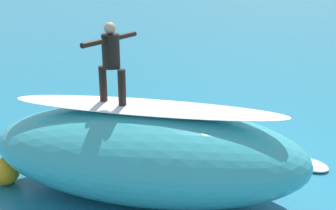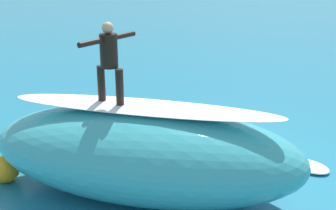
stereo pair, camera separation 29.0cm
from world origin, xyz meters
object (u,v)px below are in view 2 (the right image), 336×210
surfboard_riding (111,104)px  surfer_riding (109,57)px  surfboard_paddling (209,135)px  surfer_paddling (206,129)px  buoy_marker (6,169)px

surfboard_riding → surfer_riding: (0.00, 0.00, 0.98)m
surfboard_paddling → surfer_paddling: surfer_paddling is taller
surfboard_riding → surfer_riding: size_ratio=1.23×
surfer_paddling → surfboard_paddling: bearing=-0.0°
surfer_riding → surfboard_paddling: bearing=-93.8°
surfer_riding → surfboard_paddling: size_ratio=0.68×
buoy_marker → surfboard_riding: bearing=178.5°
surfer_riding → buoy_marker: bearing=27.4°
surfboard_paddling → buoy_marker: (4.45, 3.02, 0.27)m
surfer_riding → buoy_marker: 3.58m
surfboard_paddling → surfer_paddling: bearing=180.0°
surfer_riding → surfboard_paddling: surfer_riding is taller
surfboard_paddling → buoy_marker: size_ratio=2.30×
surfboard_riding → buoy_marker: 2.95m
surfer_paddling → buoy_marker: bearing=-111.1°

